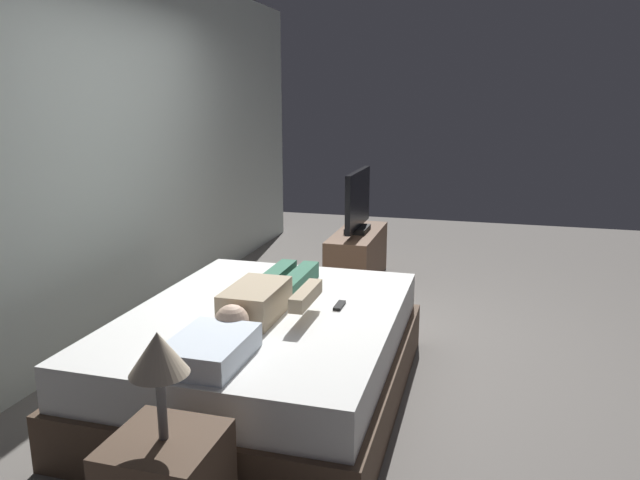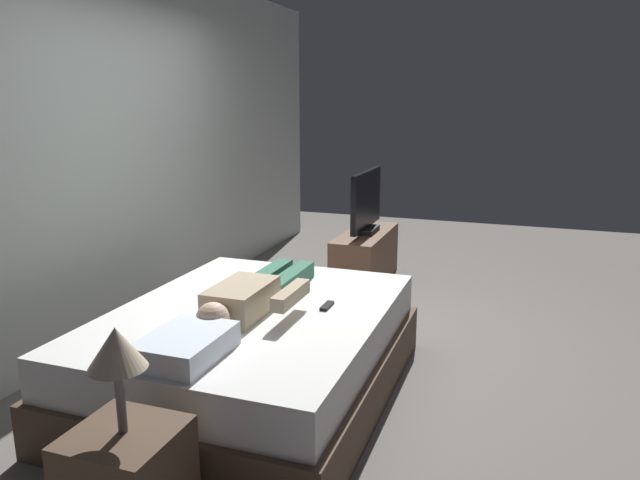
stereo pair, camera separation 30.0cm
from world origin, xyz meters
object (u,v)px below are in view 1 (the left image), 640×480
at_px(bed, 265,354).
at_px(tv, 358,203).
at_px(pillow, 210,349).
at_px(person, 266,296).
at_px(remote, 339,305).
at_px(lamp, 158,355).
at_px(tv_stand, 357,257).

xyz_separation_m(bed, tv, (2.41, -0.04, 0.52)).
height_order(bed, pillow, pillow).
bearing_deg(tv, person, 179.16).
height_order(bed, person, person).
distance_m(person, remote, 0.44).
distance_m(tv, lamp, 3.74).
xyz_separation_m(tv, lamp, (-3.74, -0.07, 0.07)).
bearing_deg(bed, tv, -0.90).
distance_m(remote, tv, 2.27).
distance_m(remote, tv_stand, 2.28).
bearing_deg(remote, pillow, 155.45).
bearing_deg(person, tv_stand, -0.84).
xyz_separation_m(remote, tv_stand, (2.23, 0.37, -0.30)).
height_order(pillow, person, person).
distance_m(tv_stand, lamp, 3.79).
bearing_deg(pillow, person, -0.22).
height_order(bed, tv_stand, bed).
distance_m(bed, person, 0.36).
bearing_deg(lamp, pillow, 10.03).
bearing_deg(person, bed, 174.35).
bearing_deg(tv_stand, pillow, 179.31).
bearing_deg(tv_stand, person, 179.16).
xyz_separation_m(remote, tv, (2.23, 0.37, 0.24)).
xyz_separation_m(bed, pillow, (-0.71, -0.00, 0.34)).
bearing_deg(person, pillow, 179.78).
bearing_deg(remote, lamp, 168.86).
height_order(tv, lamp, tv).
relative_size(person, remote, 8.40).
height_order(remote, tv_stand, remote).
bearing_deg(pillow, bed, 0.00).
distance_m(bed, tv, 2.46).
bearing_deg(bed, remote, -66.18).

